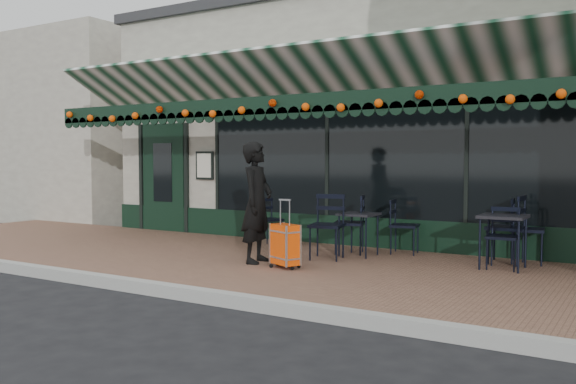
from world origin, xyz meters
The scene contains 16 objects.
ground centered at (0.00, 0.00, 0.00)m, with size 80.00×80.00×0.00m, color black.
sidewalk centered at (0.00, 2.00, 0.07)m, with size 18.00×4.00×0.15m, color brown.
curb centered at (0.00, -0.08, 0.07)m, with size 18.00×0.16×0.15m, color #9E9E99.
restaurant_building centered at (0.00, 7.84, 2.27)m, with size 12.00×9.60×4.50m.
neighbor_building_left centered at (-13.00, 8.00, 2.40)m, with size 12.00×8.00×4.80m, color #BCB8A5.
woman centered at (-0.95, 1.72, 1.01)m, with size 0.63×0.41×1.71m, color black.
suitcase centered at (-0.38, 1.55, 0.46)m, with size 0.46×0.37×0.93m.
cafe_table_a centered at (2.15, 3.02, 0.80)m, with size 0.59×0.59×0.73m.
cafe_table_b centered at (0.02, 3.04, 0.74)m, with size 0.53×0.53×0.65m.
chair_a_left centered at (2.08, 3.50, 0.64)m, with size 0.49×0.49×0.98m, color black, non-canonical shape.
chair_a_right centered at (2.35, 3.65, 0.62)m, with size 0.47×0.47×0.93m, color black, non-canonical shape.
chair_a_front centered at (2.15, 3.00, 0.57)m, with size 0.42×0.42×0.84m, color black, non-canonical shape.
chair_b_left centered at (-0.19, 3.15, 0.62)m, with size 0.47×0.47×0.93m, color black, non-canonical shape.
chair_b_right centered at (0.56, 3.58, 0.58)m, with size 0.43×0.43×0.86m, color black, non-canonical shape.
chair_b_front centered at (-0.24, 2.50, 0.64)m, with size 0.49×0.49×0.97m, color black, non-canonical shape.
chair_solo centered at (-1.95, 3.59, 0.55)m, with size 0.40×0.40×0.79m, color black, non-canonical shape.
Camera 1 is at (3.90, -5.42, 1.62)m, focal length 38.00 mm.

